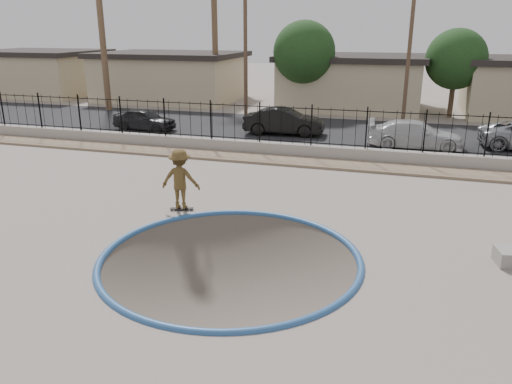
{
  "coord_description": "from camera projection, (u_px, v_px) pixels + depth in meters",
  "views": [
    {
      "loc": [
        4.12,
        -12.33,
        5.85
      ],
      "look_at": [
        -0.19,
        2.0,
        0.9
      ],
      "focal_mm": 35.0,
      "sensor_mm": 36.0,
      "label": 1
    }
  ],
  "objects": [
    {
      "name": "palm_mid",
      "position": [
        214.0,
        15.0,
        36.62
      ],
      "size": [
        2.3,
        2.3,
        9.3
      ],
      "color": "brown",
      "rests_on": "ground"
    },
    {
      "name": "rock_strip",
      "position": [
        306.0,
        162.0,
        22.52
      ],
      "size": [
        42.0,
        1.6,
        0.11
      ],
      "primitive_type": "cube",
      "color": "#8F7A5E",
      "rests_on": "ground"
    },
    {
      "name": "bowl_pit",
      "position": [
        230.0,
        258.0,
        13.26
      ],
      "size": [
        6.84,
        6.84,
        1.8
      ],
      "primitive_type": null,
      "color": "#52473F",
      "rests_on": "ground"
    },
    {
      "name": "skateboard",
      "position": [
        182.0,
        209.0,
        16.75
      ],
      "size": [
        0.79,
        0.41,
        0.07
      ],
      "rotation": [
        0.0,
        0.0,
        0.3
      ],
      "color": "black",
      "rests_on": "ground"
    },
    {
      "name": "car_a",
      "position": [
        145.0,
        119.0,
        29.46
      ],
      "size": [
        3.82,
        1.73,
        1.27
      ],
      "primitive_type": "imported",
      "rotation": [
        0.0,
        0.0,
        1.51
      ],
      "color": "black",
      "rests_on": "street"
    },
    {
      "name": "street_tree_left",
      "position": [
        304.0,
        52.0,
        34.59
      ],
      "size": [
        4.32,
        4.32,
        6.36
      ],
      "color": "#473323",
      "rests_on": "ground"
    },
    {
      "name": "car_b",
      "position": [
        284.0,
        121.0,
        28.23
      ],
      "size": [
        4.59,
        1.85,
        1.48
      ],
      "primitive_type": "imported",
      "rotation": [
        0.0,
        0.0,
        1.63
      ],
      "color": "black",
      "rests_on": "street"
    },
    {
      "name": "utility_pole_mid",
      "position": [
        410.0,
        43.0,
        28.8
      ],
      "size": [
        1.7,
        0.24,
        9.5
      ],
      "color": "#473323",
      "rests_on": "ground"
    },
    {
      "name": "skater",
      "position": [
        180.0,
        182.0,
        16.45
      ],
      "size": [
        1.37,
        0.9,
        2.0
      ],
      "primitive_type": "imported",
      "rotation": [
        0.0,
        0.0,
        3.27
      ],
      "color": "brown",
      "rests_on": "ground"
    },
    {
      "name": "street_tree_mid",
      "position": [
        456.0,
        59.0,
        32.87
      ],
      "size": [
        3.96,
        3.96,
        5.83
      ],
      "color": "#473323",
      "rests_on": "ground"
    },
    {
      "name": "house_west_far",
      "position": [
        41.0,
        72.0,
        45.3
      ],
      "size": [
        10.6,
        8.6,
        3.9
      ],
      "color": "tan",
      "rests_on": "ground"
    },
    {
      "name": "coping_ring",
      "position": [
        230.0,
        258.0,
        13.26
      ],
      "size": [
        7.04,
        7.04,
        0.2
      ],
      "primitive_type": "torus",
      "color": "#295286",
      "rests_on": "ground"
    },
    {
      "name": "utility_pole_left",
      "position": [
        245.0,
        46.0,
        31.61
      ],
      "size": [
        1.7,
        0.24,
        9.0
      ],
      "color": "#473323",
      "rests_on": "ground"
    },
    {
      "name": "fence",
      "position": [
        311.0,
        126.0,
        23.07
      ],
      "size": [
        40.0,
        0.04,
        1.8
      ],
      "color": "black",
      "rests_on": "retaining_wall"
    },
    {
      "name": "house_west",
      "position": [
        171.0,
        76.0,
        41.74
      ],
      "size": [
        11.6,
        8.6,
        3.9
      ],
      "color": "tan",
      "rests_on": "ground"
    },
    {
      "name": "house_center",
      "position": [
        352.0,
        81.0,
        37.64
      ],
      "size": [
        10.6,
        8.6,
        3.9
      ],
      "color": "tan",
      "rests_on": "ground"
    },
    {
      "name": "car_c",
      "position": [
        415.0,
        135.0,
        25.07
      ],
      "size": [
        4.81,
        2.19,
        1.36
      ],
      "primitive_type": "imported",
      "rotation": [
        0.0,
        0.0,
        1.63
      ],
      "color": "silver",
      "rests_on": "street"
    },
    {
      "name": "street",
      "position": [
        332.0,
        130.0,
        29.62
      ],
      "size": [
        90.0,
        8.0,
        0.04
      ],
      "primitive_type": "cube",
      "color": "black",
      "rests_on": "ground"
    },
    {
      "name": "retaining_wall",
      "position": [
        311.0,
        151.0,
        23.44
      ],
      "size": [
        42.0,
        0.45,
        0.6
      ],
      "primitive_type": "cube",
      "color": "gray",
      "rests_on": "ground"
    },
    {
      "name": "ground",
      "position": [
        316.0,
        170.0,
        25.43
      ],
      "size": [
        120.0,
        120.0,
        2.2
      ],
      "primitive_type": "cube",
      "color": "slate",
      "rests_on": "ground"
    }
  ]
}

